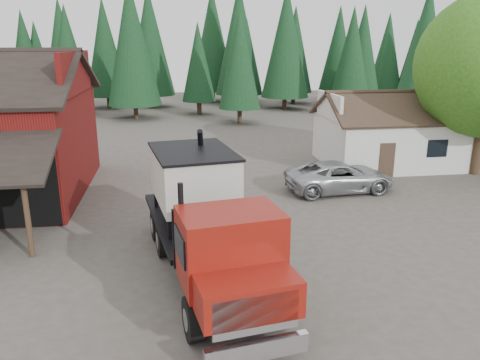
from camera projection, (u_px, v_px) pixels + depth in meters
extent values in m
plane|color=#4E453D|center=(191.00, 273.00, 15.61)|extent=(120.00, 120.00, 0.00)
cube|color=maroon|center=(75.00, 72.00, 22.72)|extent=(0.25, 7.00, 2.00)
cylinder|color=#382619|center=(28.00, 220.00, 16.43)|extent=(0.20, 0.20, 2.80)
cube|color=silver|center=(389.00, 140.00, 29.34)|extent=(8.00, 6.00, 3.00)
cube|color=#38281E|center=(404.00, 108.00, 27.28)|extent=(8.60, 3.42, 1.80)
cube|color=#38281E|center=(382.00, 102.00, 30.13)|extent=(8.60, 3.42, 1.80)
cube|color=silver|center=(329.00, 106.00, 28.15)|extent=(0.20, 4.20, 1.50)
cube|color=silver|center=(452.00, 103.00, 29.26)|extent=(0.20, 4.20, 1.50)
cube|color=#38281E|center=(387.00, 160.00, 26.40)|extent=(0.90, 0.06, 2.00)
cube|color=black|center=(437.00, 148.00, 26.65)|extent=(1.20, 0.06, 1.00)
cylinder|color=#382619|center=(477.00, 147.00, 27.02)|extent=(0.60, 0.60, 3.20)
sphere|color=#286116|center=(458.00, 86.00, 26.65)|extent=(4.40, 4.40, 4.40)
cylinder|color=#382619|center=(240.00, 114.00, 44.70)|extent=(0.44, 0.44, 1.60)
cone|color=black|center=(240.00, 60.00, 43.26)|extent=(3.96, 3.96, 9.00)
cylinder|color=#382619|center=(417.00, 117.00, 43.13)|extent=(0.44, 0.44, 1.60)
cone|color=black|center=(425.00, 49.00, 41.41)|extent=(4.84, 4.84, 11.00)
cylinder|color=#382619|center=(136.00, 111.00, 47.10)|extent=(0.44, 0.44, 1.60)
cone|color=black|center=(132.00, 43.00, 45.24)|extent=(5.28, 5.28, 12.00)
cylinder|color=black|center=(193.00, 319.00, 11.96)|extent=(0.57, 1.24, 1.20)
cylinder|color=black|center=(276.00, 305.00, 12.61)|extent=(0.57, 1.24, 1.20)
cylinder|color=black|center=(163.00, 240.00, 16.73)|extent=(0.57, 1.24, 1.20)
cylinder|color=black|center=(224.00, 233.00, 17.39)|extent=(0.57, 1.24, 1.20)
cylinder|color=black|center=(157.00, 225.00, 18.13)|extent=(0.57, 1.24, 1.20)
cylinder|color=black|center=(214.00, 219.00, 18.79)|extent=(0.57, 1.24, 1.20)
cube|color=black|center=(205.00, 244.00, 15.35)|extent=(2.67, 9.43, 0.44)
cube|color=silver|center=(257.00, 350.00, 10.74)|extent=(2.50, 0.59, 0.49)
cube|color=silver|center=(256.00, 314.00, 10.60)|extent=(2.06, 0.44, 0.98)
cube|color=maroon|center=(247.00, 294.00, 11.15)|extent=(2.64, 1.79, 0.92)
cube|color=maroon|center=(230.00, 247.00, 12.27)|extent=(2.87, 2.24, 2.01)
cube|color=black|center=(240.00, 249.00, 11.38)|extent=(2.27, 0.45, 0.98)
cylinder|color=black|center=(181.00, 218.00, 12.69)|extent=(0.17, 0.17, 1.96)
cube|color=black|center=(219.00, 234.00, 13.28)|extent=(2.65, 0.55, 1.74)
cube|color=black|center=(195.00, 220.00, 16.66)|extent=(3.74, 6.67, 0.17)
cube|color=beige|center=(193.00, 176.00, 16.20)|extent=(3.04, 3.94, 1.74)
cone|color=beige|center=(194.00, 206.00, 16.51)|extent=(2.74, 2.74, 0.76)
cube|color=black|center=(193.00, 151.00, 15.95)|extent=(3.17, 4.07, 0.09)
cylinder|color=black|center=(202.00, 167.00, 17.82)|extent=(0.44, 2.41, 3.32)
cube|color=maroon|center=(165.00, 192.00, 18.77)|extent=(0.78, 0.96, 0.49)
cylinder|color=silver|center=(265.00, 273.00, 13.65)|extent=(0.77, 1.17, 0.61)
imported|color=#AEB1B6|center=(340.00, 177.00, 24.02)|extent=(5.76, 2.99, 1.55)
cube|color=maroon|center=(192.00, 248.00, 16.78)|extent=(1.07, 1.28, 0.60)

